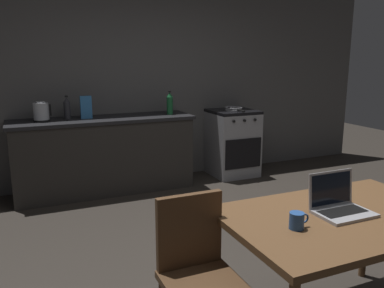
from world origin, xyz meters
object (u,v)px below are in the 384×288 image
Objects in this scene: stove_oven at (232,143)px; dining_table at (342,225)px; bottle at (170,103)px; chair at (197,267)px; cereal_box at (86,107)px; frying_pan at (234,109)px; bottle_b at (67,108)px; laptop at (340,205)px; coffee_mug at (297,221)px; electric_kettle at (41,112)px.

stove_oven is 0.67× the size of dining_table.
chair is at bearing -107.78° from bottle.
cereal_box is (-0.94, 3.15, 0.37)m from dining_table.
frying_pan reaches higher than chair.
stove_oven is 2.21× the size of frying_pan.
bottle_b is at bearing 177.13° from frying_pan.
laptop is 3.39m from bottle_b.
laptop reaches higher than dining_table.
bottle is at bearing 88.37° from dining_table.
frying_pan is 3.55× the size of coffee_mug.
stove_oven is 3.49m from coffee_mug.
electric_kettle is (-0.59, 2.97, 0.50)m from chair.
bottle_b is (-2.17, 0.11, 0.10)m from frying_pan.
bottle reaches higher than bottle_b.
stove_oven is 2.53m from electric_kettle.
electric_kettle reaches higher than dining_table.
dining_table is 6.07× the size of electric_kettle.
electric_kettle is at bearing 179.94° from stove_oven.
bottle reaches higher than electric_kettle.
cereal_box is (-1.97, 0.02, 0.59)m from stove_oven.
bottle_b is at bearing 116.59° from laptop.
laptop is at bearing 12.13° from coffee_mug.
cereal_box is at bearing 176.09° from bottle.
dining_table is 3.46m from electric_kettle.
electric_kettle reaches higher than frying_pan.
bottle_b is (-1.15, 3.21, 0.37)m from dining_table.
electric_kettle is 1.53m from bottle.
coffee_mug reaches higher than dining_table.
chair is 2.81× the size of laptop.
stove_oven is at bearing -0.06° from electric_kettle.
laptop reaches higher than frying_pan.
chair is 3.11m from bottle_b.
chair is at bearing -122.52° from frying_pan.
cereal_box is at bearing 178.57° from frying_pan.
bottle_b is at bearing 177.83° from stove_oven.
stove_oven is 3.41× the size of cereal_box.
chair is (-1.88, -2.97, 0.06)m from stove_oven.
laptop is 3.25m from frying_pan.
electric_kettle is (-2.47, 0.00, 0.56)m from stove_oven.
cereal_box reaches higher than laptop.
coffee_mug is at bearing -113.90° from frying_pan.
coffee_mug is 3.36m from bottle_b.
cereal_box is 0.98× the size of bottle_b.
stove_oven is at bearing 71.75° from dining_table.
cereal_box reaches higher than frying_pan.
coffee_mug is at bearing -71.48° from electric_kettle.
electric_kettle is at bearing -177.71° from cereal_box.
bottle_b reaches higher than dining_table.
bottle_b reaches higher than cereal_box.
bottle is 1.24m from bottle_b.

